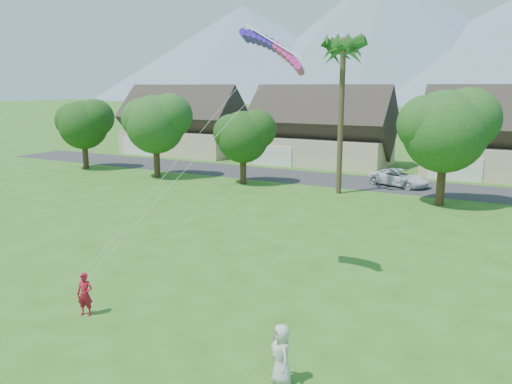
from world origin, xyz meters
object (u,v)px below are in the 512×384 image
Objects in this scene: kite_flyer at (85,294)px; parked_car at (400,178)px; watcher at (281,355)px; parafoil_kite at (275,47)px.

kite_flyer reaches higher than parked_car.
watcher is 0.61× the size of parafoil_kite.
kite_flyer is at bearing -169.79° from parked_car.
watcher is 12.26m from parafoil_kite.
parked_car is (-3.33, 32.15, -0.20)m from watcher.
kite_flyer is at bearing -138.66° from watcher.
watcher reaches higher than kite_flyer.
parked_car is at bearing 141.36° from watcher.
parafoil_kite reaches higher than parked_car.
kite_flyer is 0.32× the size of parked_car.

